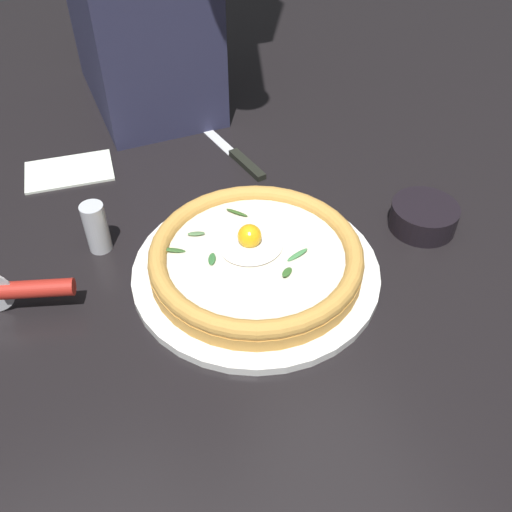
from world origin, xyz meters
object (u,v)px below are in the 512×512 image
(folded_napkin, at_px, (69,170))
(pizza, at_px, (256,257))
(side_bowl, at_px, (424,217))
(pizza_cutter, at_px, (22,290))
(table_knife, at_px, (237,156))
(pepper_shaker, at_px, (96,228))

(folded_napkin, bearing_deg, pizza, -60.39)
(side_bowl, xyz_separation_m, folded_napkin, (-0.45, 0.34, -0.01))
(side_bowl, relative_size, folded_napkin, 0.69)
(pizza_cutter, relative_size, folded_napkin, 1.01)
(table_knife, xyz_separation_m, folded_napkin, (-0.27, 0.07, 0.00))
(side_bowl, relative_size, table_knife, 0.43)
(side_bowl, distance_m, pepper_shaker, 0.46)
(pizza, xyz_separation_m, folded_napkin, (-0.19, 0.34, -0.03))
(pizza, height_order, folded_napkin, pizza)
(pizza, relative_size, pepper_shaker, 3.76)
(pizza, height_order, table_knife, pizza)
(table_knife, bearing_deg, folded_napkin, 165.59)
(pepper_shaker, bearing_deg, side_bowl, -17.27)
(side_bowl, distance_m, folded_napkin, 0.57)
(pizza, relative_size, pizza_cutter, 1.99)
(folded_napkin, bearing_deg, table_knife, -14.41)
(pizza_cutter, distance_m, pepper_shaker, 0.13)
(pizza_cutter, relative_size, table_knife, 0.63)
(table_knife, xyz_separation_m, pepper_shaker, (-0.26, -0.14, 0.03))
(pizza, distance_m, table_knife, 0.28)
(pizza_cutter, height_order, pepper_shaker, pepper_shaker)
(side_bowl, bearing_deg, table_knife, 123.69)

